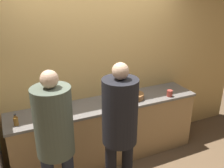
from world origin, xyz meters
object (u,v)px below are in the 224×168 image
person_center (120,123)px  bottle_dark (109,101)px  fruit_bowl (134,96)px  bottle_amber (16,121)px  cup_red (170,93)px  person_left (55,134)px  utensil_crock (64,99)px  cup_blue (60,104)px

person_center → bottle_dark: bearing=76.0°
fruit_bowl → bottle_amber: bearing=-177.2°
person_center → cup_red: 1.29m
person_left → bottle_amber: (-0.33, 0.59, -0.09)m
bottle_amber → bottle_dark: bearing=0.2°
utensil_crock → bottle_amber: bearing=-153.5°
person_center → utensil_crock: (-0.36, 1.02, -0.07)m
bottle_dark → cup_blue: bearing=157.2°
person_center → fruit_bowl: person_center is taller
person_left → fruit_bowl: 1.47m
fruit_bowl → bottle_dark: bearing=-170.1°
person_left → person_center: size_ratio=0.99×
utensil_crock → cup_red: utensil_crock is taller
utensil_crock → bottle_dark: utensil_crock is taller
bottle_dark → cup_blue: 0.67m
person_center → cup_red: bearing=28.7°
utensil_crock → bottle_amber: size_ratio=1.67×
person_center → cup_blue: size_ratio=19.26×
person_left → cup_blue: (0.24, 0.85, -0.10)m
fruit_bowl → cup_red: (0.52, -0.15, 0.01)m
person_left → cup_red: bearing=16.0°
person_left → fruit_bowl: size_ratio=6.17×
person_left → cup_blue: 0.89m
bottle_dark → cup_red: 0.96m
person_center → fruit_bowl: (0.61, 0.77, -0.11)m
bottle_amber → person_center: bearing=-33.9°
cup_blue → cup_red: size_ratio=0.96×
bottle_dark → fruit_bowl: bearing=9.9°
bottle_dark → cup_blue: size_ratio=2.20×
bottle_amber → cup_blue: bottle_amber is taller
bottle_amber → cup_red: 2.15m
person_left → bottle_amber: person_left is taller
person_left → utensil_crock: person_left is taller
bottle_amber → cup_red: (2.15, -0.07, -0.01)m
fruit_bowl → bottle_amber: bottle_amber is taller
bottle_dark → cup_red: size_ratio=2.11×
fruit_bowl → bottle_amber: 1.63m
person_left → bottle_dark: person_left is taller
person_center → cup_blue: bearing=115.0°
fruit_bowl → utensil_crock: (-0.97, 0.25, 0.03)m
person_left → cup_red: size_ratio=18.37×
person_center → utensil_crock: bearing=109.4°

